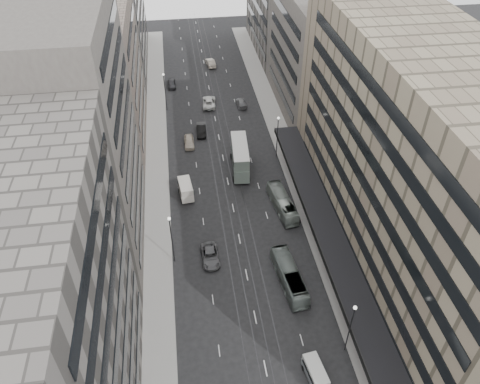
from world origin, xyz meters
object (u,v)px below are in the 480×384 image
bus_near (289,276)px  sedan_2 (210,256)px  vw_microbus (315,373)px  panel_van (186,189)px  double_decker (240,157)px  bus_far (282,203)px

bus_near → sedan_2: bus_near is taller
bus_near → vw_microbus: 13.74m
panel_van → sedan_2: 14.64m
double_decker → panel_van: double_decker is taller
vw_microbus → sedan_2: bearing=108.9°
bus_near → double_decker: size_ratio=1.04×
sedan_2 → double_decker: bearing=69.4°
sedan_2 → vw_microbus: bearing=-64.4°
bus_near → double_decker: (-2.85, 26.17, 1.38)m
vw_microbus → panel_van: size_ratio=0.93×
bus_far → sedan_2: (-12.30, -8.99, -0.60)m
double_decker → panel_van: size_ratio=2.09×
panel_van → bus_far: bearing=-26.0°
bus_far → double_decker: size_ratio=1.00×
double_decker → vw_microbus: size_ratio=2.26×
double_decker → sedan_2: bearing=-105.4°
double_decker → vw_microbus: 40.03m
bus_far → panel_van: 15.87m
bus_near → vw_microbus: bearing=83.5°
vw_microbus → double_decker: bearing=86.0°
bus_far → vw_microbus: 28.65m
bus_near → vw_microbus: (-0.19, -13.74, -0.17)m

